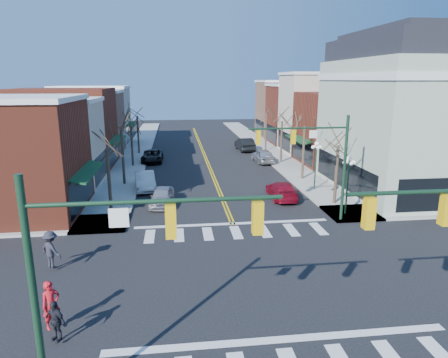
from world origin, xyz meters
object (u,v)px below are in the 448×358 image
object	(u,v)px
car_right_near	(282,190)
pedestrian_dark_b	(51,250)
lamppost_corner	(348,175)
pedestrian_red_a	(51,305)
victorian_corner	(416,113)
car_left_far	(152,156)
lamppost_midblock	(316,157)
car_left_near	(162,196)
car_right_far	(245,144)
pedestrian_dark_a	(55,321)
car_left_mid	(145,181)
car_right_mid	(263,156)

from	to	relation	value
car_right_near	pedestrian_dark_b	distance (m)	18.38
lamppost_corner	pedestrian_red_a	world-z (taller)	lamppost_corner
victorian_corner	car_left_far	world-z (taller)	victorian_corner
victorian_corner	car_right_near	distance (m)	13.21
lamppost_midblock	car_left_near	size ratio (longest dim) A/B	1.06
car_left_near	car_right_far	xyz separation A→B (m)	(10.50, 23.28, 0.17)
pedestrian_dark_a	pedestrian_dark_b	distance (m)	6.33
car_left_far	lamppost_corner	bearing A→B (deg)	-53.61
lamppost_corner	car_left_mid	size ratio (longest dim) A/B	0.93
car_right_near	car_left_far	bearing A→B (deg)	-53.73
car_right_far	pedestrian_red_a	xyz separation A→B (m)	(-14.20, -38.77, 0.25)
victorian_corner	car_left_mid	size ratio (longest dim) A/B	3.06
lamppost_midblock	pedestrian_dark_b	world-z (taller)	lamppost_midblock
car_left_near	car_left_mid	world-z (taller)	car_left_mid
car_right_far	car_left_near	bearing A→B (deg)	61.74
pedestrian_dark_a	pedestrian_red_a	bearing A→B (deg)	146.42
lamppost_midblock	pedestrian_dark_b	xyz separation A→B (m)	(-18.20, -12.74, -1.84)
pedestrian_dark_b	car_right_far	bearing A→B (deg)	-77.82
car_left_far	pedestrian_dark_a	size ratio (longest dim) A/B	3.21
pedestrian_red_a	car_right_near	bearing A→B (deg)	9.58
car_left_mid	pedestrian_dark_a	bearing A→B (deg)	-102.10
victorian_corner	lamppost_midblock	world-z (taller)	victorian_corner
car_left_near	pedestrian_red_a	size ratio (longest dim) A/B	2.13
victorian_corner	car_left_far	xyz separation A→B (m)	(-22.90, 14.96, -5.96)
car_right_mid	pedestrian_dark_a	bearing A→B (deg)	61.29
car_left_mid	lamppost_midblock	bearing A→B (deg)	-16.21
car_right_near	pedestrian_dark_a	distance (m)	21.33
lamppost_midblock	pedestrian_dark_a	size ratio (longest dim) A/B	2.75
lamppost_midblock	lamppost_corner	bearing A→B (deg)	-90.00
lamppost_corner	victorian_corner	bearing A→B (deg)	35.86
lamppost_midblock	victorian_corner	bearing A→B (deg)	-3.45
victorian_corner	car_left_near	world-z (taller)	victorian_corner
car_right_near	pedestrian_dark_b	bearing A→B (deg)	38.14
lamppost_midblock	pedestrian_dark_b	size ratio (longest dim) A/B	2.23
car_left_near	pedestrian_dark_b	xyz separation A→B (m)	(-5.20, -10.24, 0.43)
lamppost_corner	car_left_near	xyz separation A→B (m)	(-13.00, 4.00, -2.27)
lamppost_midblock	car_right_near	bearing A→B (deg)	-151.38
pedestrian_red_a	pedestrian_dark_a	xyz separation A→B (m)	(0.35, -0.80, -0.17)
car_left_mid	car_right_mid	size ratio (longest dim) A/B	0.99
car_right_mid	pedestrian_red_a	xyz separation A→B (m)	(-14.91, -30.54, 0.31)
lamppost_midblock	car_left_near	distance (m)	13.43
car_right_mid	pedestrian_dark_a	world-z (taller)	pedestrian_dark_a
car_right_mid	pedestrian_dark_b	world-z (taller)	pedestrian_dark_b
victorian_corner	pedestrian_dark_b	distance (m)	29.71
car_right_far	pedestrian_dark_a	distance (m)	41.93
pedestrian_dark_a	lamppost_midblock	bearing A→B (deg)	81.62
car_left_far	pedestrian_red_a	distance (m)	32.53
car_left_near	pedestrian_red_a	xyz separation A→B (m)	(-3.71, -15.50, 0.41)
car_right_mid	pedestrian_dark_b	xyz separation A→B (m)	(-16.40, -25.29, 0.32)
car_left_near	car_left_mid	xyz separation A→B (m)	(-1.60, 4.78, 0.07)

